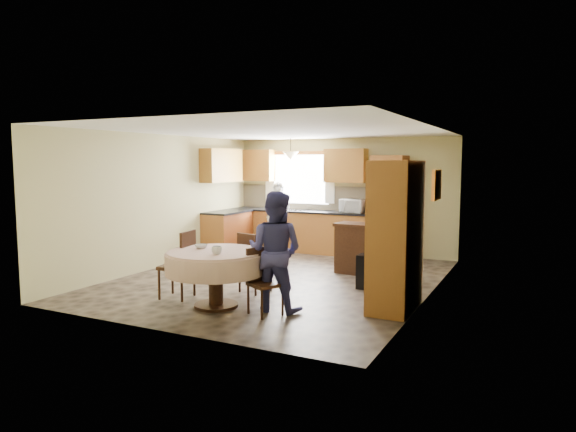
% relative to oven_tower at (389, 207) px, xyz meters
% --- Properties ---
extents(floor, '(5.00, 6.00, 0.01)m').
position_rel_oven_tower_xyz_m(floor, '(-1.15, -2.69, -1.06)').
color(floor, brown).
rests_on(floor, ground).
extents(ceiling, '(5.00, 6.00, 0.01)m').
position_rel_oven_tower_xyz_m(ceiling, '(-1.15, -2.69, 1.44)').
color(ceiling, white).
rests_on(ceiling, wall_back).
extents(wall_back, '(5.00, 0.02, 2.50)m').
position_rel_oven_tower_xyz_m(wall_back, '(-1.15, 0.31, 0.19)').
color(wall_back, tan).
rests_on(wall_back, floor).
extents(wall_front, '(5.00, 0.02, 2.50)m').
position_rel_oven_tower_xyz_m(wall_front, '(-1.15, -5.69, 0.19)').
color(wall_front, tan).
rests_on(wall_front, floor).
extents(wall_left, '(0.02, 6.00, 2.50)m').
position_rel_oven_tower_xyz_m(wall_left, '(-3.65, -2.69, 0.19)').
color(wall_left, tan).
rests_on(wall_left, floor).
extents(wall_right, '(0.02, 6.00, 2.50)m').
position_rel_oven_tower_xyz_m(wall_right, '(1.35, -2.69, 0.19)').
color(wall_right, tan).
rests_on(wall_right, floor).
extents(window, '(1.40, 0.03, 1.10)m').
position_rel_oven_tower_xyz_m(window, '(-2.15, 0.29, 0.54)').
color(window, white).
rests_on(window, wall_back).
extents(curtain_left, '(0.22, 0.02, 1.15)m').
position_rel_oven_tower_xyz_m(curtain_left, '(-2.90, 0.24, 0.59)').
color(curtain_left, white).
rests_on(curtain_left, wall_back).
extents(curtain_right, '(0.22, 0.02, 1.15)m').
position_rel_oven_tower_xyz_m(curtain_right, '(-1.40, 0.24, 0.59)').
color(curtain_right, white).
rests_on(curtain_right, wall_back).
extents(base_cab_back, '(3.30, 0.60, 0.88)m').
position_rel_oven_tower_xyz_m(base_cab_back, '(-2.00, 0.01, -0.62)').
color(base_cab_back, '#B97931').
rests_on(base_cab_back, floor).
extents(counter_back, '(3.30, 0.64, 0.04)m').
position_rel_oven_tower_xyz_m(counter_back, '(-2.00, 0.01, -0.16)').
color(counter_back, black).
rests_on(counter_back, base_cab_back).
extents(base_cab_left, '(0.60, 1.20, 0.88)m').
position_rel_oven_tower_xyz_m(base_cab_left, '(-3.35, -0.89, -0.62)').
color(base_cab_left, '#B97931').
rests_on(base_cab_left, floor).
extents(counter_left, '(0.64, 1.20, 0.04)m').
position_rel_oven_tower_xyz_m(counter_left, '(-3.35, -0.89, -0.16)').
color(counter_left, black).
rests_on(counter_left, base_cab_left).
extents(backsplash, '(3.30, 0.02, 0.55)m').
position_rel_oven_tower_xyz_m(backsplash, '(-2.00, 0.30, 0.12)').
color(backsplash, tan).
rests_on(backsplash, wall_back).
extents(wall_cab_left, '(0.85, 0.33, 0.72)m').
position_rel_oven_tower_xyz_m(wall_cab_left, '(-3.20, 0.15, 0.85)').
color(wall_cab_left, '#B9872E').
rests_on(wall_cab_left, wall_back).
extents(wall_cab_right, '(0.90, 0.33, 0.72)m').
position_rel_oven_tower_xyz_m(wall_cab_right, '(-1.00, 0.15, 0.85)').
color(wall_cab_right, '#B9872E').
rests_on(wall_cab_right, wall_back).
extents(wall_cab_side, '(0.33, 1.20, 0.72)m').
position_rel_oven_tower_xyz_m(wall_cab_side, '(-3.48, -0.89, 0.85)').
color(wall_cab_side, '#B9872E').
rests_on(wall_cab_side, wall_left).
extents(oven_tower, '(0.66, 0.62, 2.12)m').
position_rel_oven_tower_xyz_m(oven_tower, '(0.00, 0.00, 0.00)').
color(oven_tower, '#B97931').
rests_on(oven_tower, floor).
extents(oven_upper, '(0.56, 0.01, 0.45)m').
position_rel_oven_tower_xyz_m(oven_upper, '(0.00, -0.31, 0.19)').
color(oven_upper, black).
rests_on(oven_upper, oven_tower).
extents(oven_lower, '(0.56, 0.01, 0.45)m').
position_rel_oven_tower_xyz_m(oven_lower, '(0.00, -0.31, -0.31)').
color(oven_lower, black).
rests_on(oven_lower, oven_tower).
extents(pendant, '(0.36, 0.36, 0.18)m').
position_rel_oven_tower_xyz_m(pendant, '(-2.15, -0.19, 1.06)').
color(pendant, beige).
rests_on(pendant, ceiling).
extents(sideboard, '(1.22, 0.58, 0.84)m').
position_rel_oven_tower_xyz_m(sideboard, '(0.10, -1.65, -0.64)').
color(sideboard, '#3C2110').
rests_on(sideboard, floor).
extents(space_heater, '(0.40, 0.28, 0.54)m').
position_rel_oven_tower_xyz_m(space_heater, '(0.44, -2.64, -0.79)').
color(space_heater, black).
rests_on(space_heater, floor).
extents(cupboard, '(0.53, 1.05, 2.01)m').
position_rel_oven_tower_xyz_m(cupboard, '(1.07, -3.57, -0.06)').
color(cupboard, '#B97931').
rests_on(cupboard, floor).
extents(dining_table, '(1.36, 1.36, 0.78)m').
position_rel_oven_tower_xyz_m(dining_table, '(-1.16, -4.55, -0.45)').
color(dining_table, '#3C2110').
rests_on(dining_table, floor).
extents(chair_left, '(0.49, 0.49, 0.99)m').
position_rel_oven_tower_xyz_m(chair_left, '(-1.87, -4.39, -0.51)').
color(chair_left, '#3C2110').
rests_on(chair_left, floor).
extents(chair_back, '(0.48, 0.48, 0.92)m').
position_rel_oven_tower_xyz_m(chair_back, '(-1.11, -3.66, -0.55)').
color(chair_back, '#3C2110').
rests_on(chair_back, floor).
extents(chair_right, '(0.51, 0.51, 0.87)m').
position_rel_oven_tower_xyz_m(chair_right, '(-0.44, -4.53, -0.58)').
color(chair_right, '#3C2110').
rests_on(chair_right, floor).
extents(framed_picture, '(0.06, 0.57, 0.47)m').
position_rel_oven_tower_xyz_m(framed_picture, '(1.32, -2.10, 0.57)').
color(framed_picture, gold).
rests_on(framed_picture, wall_right).
extents(microwave, '(0.54, 0.39, 0.29)m').
position_rel_oven_tower_xyz_m(microwave, '(-0.75, -0.04, 0.00)').
color(microwave, silver).
rests_on(microwave, counter_back).
extents(person_sink, '(0.58, 0.40, 1.55)m').
position_rel_oven_tower_xyz_m(person_sink, '(-2.35, -0.39, -0.28)').
color(person_sink, silver).
rests_on(person_sink, floor).
extents(person_dining, '(0.82, 0.65, 1.60)m').
position_rel_oven_tower_xyz_m(person_dining, '(-0.35, -4.34, -0.26)').
color(person_dining, navy).
rests_on(person_dining, floor).
extents(bowl_sideboard, '(0.22, 0.22, 0.05)m').
position_rel_oven_tower_xyz_m(bowl_sideboard, '(-0.14, -1.65, -0.19)').
color(bowl_sideboard, '#B2B2B2').
rests_on(bowl_sideboard, sideboard).
extents(bottle_sideboard, '(0.13, 0.13, 0.33)m').
position_rel_oven_tower_xyz_m(bottle_sideboard, '(0.43, -1.65, -0.05)').
color(bottle_sideboard, silver).
rests_on(bottle_sideboard, sideboard).
extents(cup_table, '(0.16, 0.16, 0.11)m').
position_rel_oven_tower_xyz_m(cup_table, '(-1.00, -4.75, -0.23)').
color(cup_table, '#B2B2B2').
rests_on(cup_table, dining_table).
extents(bowl_table, '(0.18, 0.18, 0.05)m').
position_rel_oven_tower_xyz_m(bowl_table, '(-1.46, -4.46, -0.26)').
color(bowl_table, '#B2B2B2').
rests_on(bowl_table, dining_table).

